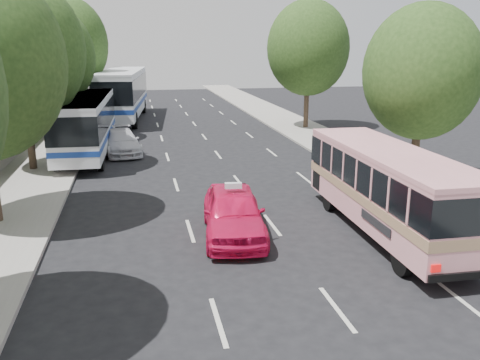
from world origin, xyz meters
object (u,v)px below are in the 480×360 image
object	(u,v)px
tour_coach_front	(86,121)
pink_taxi	(233,212)
pink_bus	(388,182)
white_pickup	(121,142)
tour_coach_rear	(123,90)

from	to	relation	value
tour_coach_front	pink_taxi	bearing A→B (deg)	-65.91
pink_taxi	tour_coach_front	size ratio (longest dim) A/B	0.43
pink_bus	pink_taxi	distance (m)	5.19
pink_bus	tour_coach_front	xyz separation A→B (m)	(-10.80, 14.86, 0.22)
white_pickup	tour_coach_front	bearing A→B (deg)	177.13
pink_bus	tour_coach_rear	bearing A→B (deg)	108.35
tour_coach_rear	white_pickup	bearing A→B (deg)	-84.45
pink_taxi	white_pickup	xyz separation A→B (m)	(-3.90, 14.21, -0.13)
pink_bus	white_pickup	bearing A→B (deg)	121.78
pink_bus	tour_coach_rear	distance (m)	30.28
tour_coach_front	tour_coach_rear	xyz separation A→B (m)	(1.80, 14.04, 0.46)
pink_taxi	tour_coach_front	xyz separation A→B (m)	(-5.77, 14.05, 1.18)
white_pickup	tour_coach_rear	world-z (taller)	tour_coach_rear
pink_bus	pink_taxi	bearing A→B (deg)	171.81
pink_taxi	white_pickup	bearing A→B (deg)	111.90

